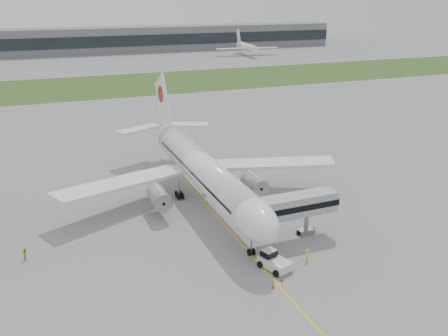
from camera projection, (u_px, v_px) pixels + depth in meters
name	position (u px, v px, depth m)	size (l,w,h in m)	color
ground	(212.00, 211.00, 78.62)	(600.00, 600.00, 0.00)	gray
apron_markings	(223.00, 224.00, 74.23)	(70.00, 70.00, 0.04)	yellow
grass_strip	(100.00, 86.00, 183.91)	(600.00, 50.00, 0.02)	#32521E
terminal_building	(69.00, 41.00, 278.00)	(320.00, 22.30, 14.00)	slate
airliner	(201.00, 168.00, 81.02)	(48.13, 53.95, 17.88)	white
pushback_tug	(273.00, 261.00, 62.15)	(3.83, 4.68, 2.12)	silver
jet_bridge	(286.00, 208.00, 67.79)	(14.28, 4.39, 6.61)	#ACADAF
safety_cone_left	(273.00, 286.00, 58.03)	(0.37, 0.37, 0.51)	red
safety_cone_right	(282.00, 279.00, 59.38)	(0.40, 0.40, 0.55)	red
ground_crew_near	(307.00, 255.00, 63.71)	(0.63, 0.41, 1.72)	#DAF929
ground_crew_far	(26.00, 254.00, 64.03)	(0.79, 0.61, 1.62)	#99C921
distant_aircraft_right	(247.00, 55.00, 274.34)	(34.49, 30.43, 13.19)	white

